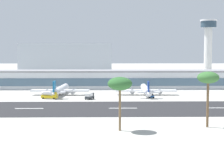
% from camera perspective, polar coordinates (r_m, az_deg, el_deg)
% --- Properties ---
extents(ground_plane, '(1400.00, 1400.00, 0.00)m').
position_cam_1_polar(ground_plane, '(157.15, 1.99, -4.32)').
color(ground_plane, '#B2AFA8').
extents(runway_strip, '(800.00, 42.78, 0.08)m').
position_cam_1_polar(runway_strip, '(154.11, 2.05, -4.47)').
color(runway_strip, '#262628').
rests_on(runway_strip, ground_plane).
extents(runway_centreline_dash_3, '(12.00, 1.20, 0.01)m').
position_cam_1_polar(runway_centreline_dash_3, '(157.15, -12.93, -4.39)').
color(runway_centreline_dash_3, white).
rests_on(runway_centreline_dash_3, runway_strip).
extents(runway_centreline_dash_4, '(12.00, 1.20, 0.01)m').
position_cam_1_polar(runway_centreline_dash_4, '(154.07, 1.77, -4.46)').
color(runway_centreline_dash_4, white).
rests_on(runway_centreline_dash_4, runway_strip).
extents(runway_centreline_dash_5, '(12.00, 1.20, 0.01)m').
position_cam_1_polar(runway_centreline_dash_5, '(161.78, 16.89, -4.22)').
color(runway_centreline_dash_5, white).
rests_on(runway_centreline_dash_5, runway_strip).
extents(terminal_building, '(197.37, 25.01, 12.09)m').
position_cam_1_polar(terminal_building, '(243.83, -0.93, 0.14)').
color(terminal_building, silver).
rests_on(terminal_building, ground_plane).
extents(control_tower, '(13.08, 13.08, 49.85)m').
position_cam_1_polar(control_tower, '(295.80, 14.93, 5.52)').
color(control_tower, silver).
rests_on(control_tower, ground_plane).
extents(distant_hotel_block, '(91.13, 38.49, 33.37)m').
position_cam_1_polar(distant_hotel_block, '(372.02, -7.17, 3.14)').
color(distant_hotel_block, '#A8B2BC').
rests_on(distant_hotel_block, ground_plane).
extents(airliner_blue_tail_gate_0, '(32.99, 43.98, 9.18)m').
position_cam_1_polar(airliner_blue_tail_gate_0, '(203.73, -8.24, -1.58)').
color(airliner_blue_tail_gate_0, silver).
rests_on(airliner_blue_tail_gate_0, ground_plane).
extents(airliner_navy_tail_gate_1, '(34.39, 42.97, 8.96)m').
position_cam_1_polar(airliner_navy_tail_gate_1, '(203.24, 5.39, -1.59)').
color(airliner_navy_tail_gate_1, white).
rests_on(airliner_navy_tail_gate_1, ground_plane).
extents(service_fuel_truck_0, '(8.89, 4.76, 3.95)m').
position_cam_1_polar(service_fuel_truck_0, '(188.24, -9.83, -2.35)').
color(service_fuel_truck_0, gold).
rests_on(service_fuel_truck_0, ground_plane).
extents(service_baggage_tug_1, '(3.29, 2.04, 2.20)m').
position_cam_1_polar(service_baggage_tug_1, '(191.24, 6.21, -2.50)').
color(service_baggage_tug_1, '#23569E').
rests_on(service_baggage_tug_1, ground_plane).
extents(service_box_truck_2, '(4.78, 6.45, 3.25)m').
position_cam_1_polar(service_box_truck_2, '(184.36, -3.56, -2.51)').
color(service_box_truck_2, '#2D3338').
rests_on(service_box_truck_2, ground_plane).
extents(palm_tree_1, '(6.81, 6.81, 17.63)m').
position_cam_1_polar(palm_tree_1, '(117.11, 14.92, 0.18)').
color(palm_tree_1, brown).
rests_on(palm_tree_1, ground_plane).
extents(palm_tree_3, '(7.36, 7.36, 16.28)m').
position_cam_1_polar(palm_tree_3, '(108.08, 1.26, -0.70)').
color(palm_tree_3, brown).
rests_on(palm_tree_3, ground_plane).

